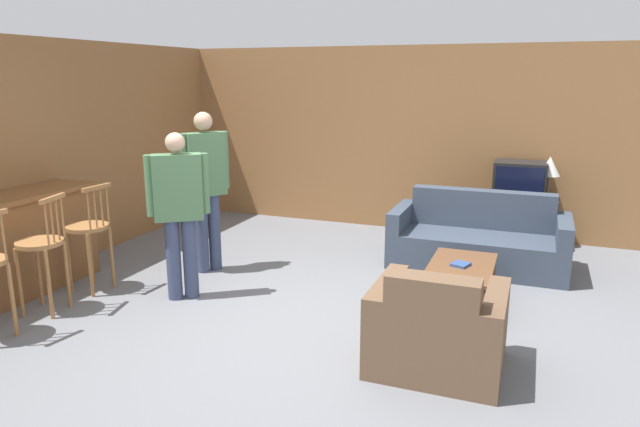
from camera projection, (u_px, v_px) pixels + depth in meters
name	position (u px, v px, depth m)	size (l,w,h in m)	color
ground_plane	(296.00, 327.00, 5.09)	(24.00, 24.00, 0.00)	slate
wall_back	(398.00, 139.00, 8.17)	(9.40, 0.08, 2.60)	olive
wall_left	(99.00, 148.00, 7.16)	(0.08, 8.73, 2.60)	olive
bar_chair_mid	(42.00, 251.00, 5.29)	(0.50, 0.50, 1.13)	#996638
bar_chair_far	(89.00, 234.00, 5.83)	(0.44, 0.44, 1.13)	#996638
couch_far	(478.00, 241.00, 6.68)	(1.99, 0.90, 0.85)	#384251
armchair_near	(437.00, 332.00, 4.31)	(0.98, 0.86, 0.83)	brown
coffee_table	(461.00, 270.00, 5.56)	(0.61, 1.04, 0.39)	brown
tv_unit	(517.00, 221.00, 7.51)	(0.99, 0.44, 0.65)	#2D2319
tv	(520.00, 179.00, 7.38)	(0.65, 0.49, 0.46)	black
book_on_table	(461.00, 264.00, 5.53)	(0.20, 0.21, 0.03)	navy
table_lamp	(550.00, 168.00, 7.22)	(0.26, 0.26, 0.54)	brown
person_by_window	(206.00, 183.00, 6.34)	(0.39, 0.50, 1.81)	#384260
person_by_counter	(179.00, 207.00, 5.55)	(0.51, 0.42, 1.66)	#384260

